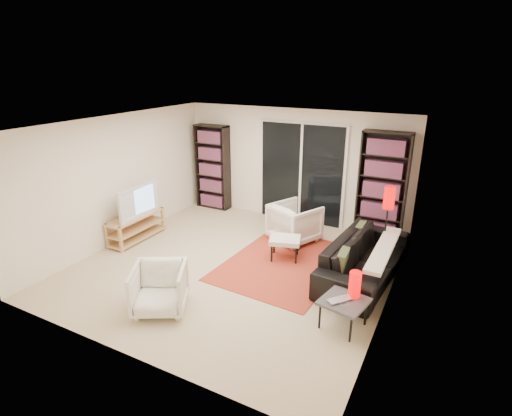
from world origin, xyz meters
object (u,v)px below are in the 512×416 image
(bookshelf_right, at_px, (382,187))
(ottoman, at_px, (285,241))
(tv_stand, at_px, (136,227))
(sofa, at_px, (365,258))
(armchair_front, at_px, (160,289))
(floor_lamp, at_px, (388,206))
(bookshelf_left, at_px, (213,167))
(armchair_back, at_px, (295,223))
(side_table, at_px, (344,303))

(bookshelf_right, relative_size, ottoman, 3.32)
(tv_stand, relative_size, ottoman, 1.97)
(sofa, bearing_deg, tv_stand, 102.74)
(sofa, height_order, ottoman, sofa)
(armchair_front, xyz_separation_m, floor_lamp, (2.48, 2.88, 0.71))
(bookshelf_right, relative_size, armchair_front, 2.88)
(bookshelf_left, relative_size, armchair_front, 2.67)
(bookshelf_left, distance_m, ottoman, 3.16)
(tv_stand, xyz_separation_m, ottoman, (2.90, 0.58, 0.08))
(bookshelf_right, bearing_deg, sofa, -85.42)
(tv_stand, bearing_deg, armchair_back, 26.41)
(tv_stand, bearing_deg, bookshelf_right, 28.60)
(bookshelf_right, distance_m, armchair_front, 4.53)
(bookshelf_right, xyz_separation_m, tv_stand, (-4.16, -2.27, -0.79))
(armchair_front, distance_m, ottoman, 2.40)
(armchair_back, distance_m, side_table, 2.73)
(bookshelf_right, bearing_deg, side_table, -86.42)
(tv_stand, bearing_deg, ottoman, 11.23)
(bookshelf_right, xyz_separation_m, armchair_back, (-1.40, -0.90, -0.68))
(bookshelf_left, distance_m, side_table, 5.14)
(sofa, xyz_separation_m, armchair_front, (-2.31, -2.23, -0.00))
(sofa, relative_size, side_table, 3.53)
(armchair_front, bearing_deg, ottoman, 38.49)
(sofa, height_order, armchair_front, same)
(bookshelf_right, height_order, tv_stand, bookshelf_right)
(armchair_front, distance_m, side_table, 2.50)
(floor_lamp, bearing_deg, armchair_back, 175.61)
(sofa, bearing_deg, floor_lamp, -9.19)
(sofa, height_order, side_table, sofa)
(floor_lamp, bearing_deg, tv_stand, -164.46)
(floor_lamp, bearing_deg, bookshelf_right, 106.19)
(armchair_front, bearing_deg, sofa, 15.02)
(bookshelf_left, distance_m, armchair_back, 2.68)
(sofa, xyz_separation_m, armchair_back, (-1.54, 0.78, 0.04))
(bookshelf_right, distance_m, floor_lamp, 1.07)
(armchair_back, bearing_deg, sofa, 177.82)
(ottoman, bearing_deg, bookshelf_right, 53.38)
(sofa, bearing_deg, armchair_front, 138.91)
(side_table, bearing_deg, tv_stand, 169.01)
(side_table, bearing_deg, armchair_back, 125.78)
(bookshelf_left, xyz_separation_m, armchair_back, (2.45, -0.90, -0.60))
(tv_stand, relative_size, sofa, 0.55)
(bookshelf_left, bearing_deg, ottoman, -33.12)
(bookshelf_right, relative_size, armchair_back, 2.55)
(armchair_front, bearing_deg, armchair_back, 46.57)
(bookshelf_right, bearing_deg, ottoman, -126.62)
(side_table, height_order, floor_lamp, floor_lamp)
(sofa, height_order, floor_lamp, floor_lamp)
(floor_lamp, bearing_deg, armchair_front, -130.67)
(bookshelf_left, xyz_separation_m, sofa, (3.98, -1.68, -0.64))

